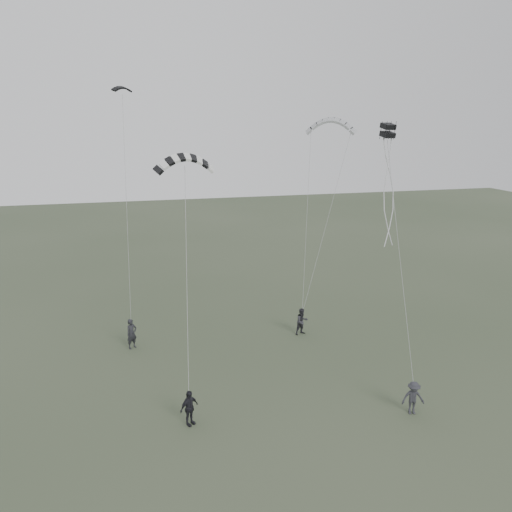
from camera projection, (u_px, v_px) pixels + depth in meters
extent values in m
plane|color=#35432D|center=(268.00, 394.00, 26.83)|extent=(140.00, 140.00, 0.00)
imported|color=black|center=(132.00, 334.00, 31.97)|extent=(0.86, 0.80, 1.98)
imported|color=#28272D|center=(302.00, 321.00, 34.08)|extent=(1.05, 0.90, 1.86)
imported|color=black|center=(189.00, 408.00, 23.88)|extent=(1.12, 0.95, 1.80)
imported|color=#2B2B30|center=(413.00, 398.00, 24.80)|extent=(1.24, 0.88, 1.74)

